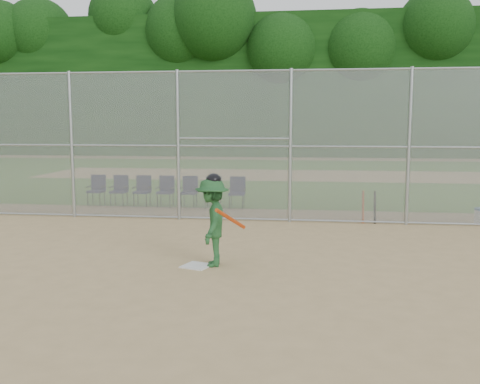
# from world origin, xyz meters

# --- Properties ---
(ground) EXTENTS (100.00, 100.00, 0.00)m
(ground) POSITION_xyz_m (0.00, 0.00, 0.00)
(ground) COLOR tan
(ground) RESTS_ON ground
(grass_strip) EXTENTS (100.00, 100.00, 0.00)m
(grass_strip) POSITION_xyz_m (0.00, 18.00, 0.01)
(grass_strip) COLOR #376A1F
(grass_strip) RESTS_ON ground
(dirt_patch_far) EXTENTS (24.00, 24.00, 0.00)m
(dirt_patch_far) POSITION_xyz_m (0.00, 18.00, 0.01)
(dirt_patch_far) COLOR tan
(dirt_patch_far) RESTS_ON ground
(backstop_fence) EXTENTS (16.09, 0.09, 4.00)m
(backstop_fence) POSITION_xyz_m (0.00, 5.00, 2.07)
(backstop_fence) COLOR gray
(backstop_fence) RESTS_ON ground
(treeline) EXTENTS (81.00, 60.00, 11.00)m
(treeline) POSITION_xyz_m (0.00, 20.00, 5.50)
(treeline) COLOR black
(treeline) RESTS_ON ground
(home_plate) EXTENTS (0.60, 0.60, 0.02)m
(home_plate) POSITION_xyz_m (-0.51, 0.30, 0.01)
(home_plate) COLOR silver
(home_plate) RESTS_ON ground
(batter_at_plate) EXTENTS (0.97, 1.30, 1.70)m
(batter_at_plate) POSITION_xyz_m (-0.24, 0.40, 0.82)
(batter_at_plate) COLOR #205026
(batter_at_plate) RESTS_ON ground
(spare_bats) EXTENTS (0.36, 0.26, 0.84)m
(spare_bats) POSITION_xyz_m (3.07, 5.11, 0.42)
(spare_bats) COLOR #D84C14
(spare_bats) RESTS_ON ground
(chair_0) EXTENTS (0.54, 0.52, 0.96)m
(chair_0) POSITION_xyz_m (-5.22, 7.10, 0.48)
(chair_0) COLOR #10133B
(chair_0) RESTS_ON ground
(chair_1) EXTENTS (0.54, 0.52, 0.96)m
(chair_1) POSITION_xyz_m (-4.46, 7.10, 0.48)
(chair_1) COLOR #10133B
(chair_1) RESTS_ON ground
(chair_2) EXTENTS (0.54, 0.52, 0.96)m
(chair_2) POSITION_xyz_m (-3.71, 7.10, 0.48)
(chair_2) COLOR #10133B
(chair_2) RESTS_ON ground
(chair_3) EXTENTS (0.54, 0.52, 0.96)m
(chair_3) POSITION_xyz_m (-2.96, 7.10, 0.48)
(chair_3) COLOR #10133B
(chair_3) RESTS_ON ground
(chair_4) EXTENTS (0.54, 0.52, 0.96)m
(chair_4) POSITION_xyz_m (-2.20, 7.10, 0.48)
(chair_4) COLOR #10133B
(chair_4) RESTS_ON ground
(chair_5) EXTENTS (0.54, 0.52, 0.96)m
(chair_5) POSITION_xyz_m (-1.45, 7.10, 0.48)
(chair_5) COLOR #10133B
(chair_5) RESTS_ON ground
(chair_6) EXTENTS (0.54, 0.52, 0.96)m
(chair_6) POSITION_xyz_m (-0.70, 7.10, 0.48)
(chair_6) COLOR #10133B
(chair_6) RESTS_ON ground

